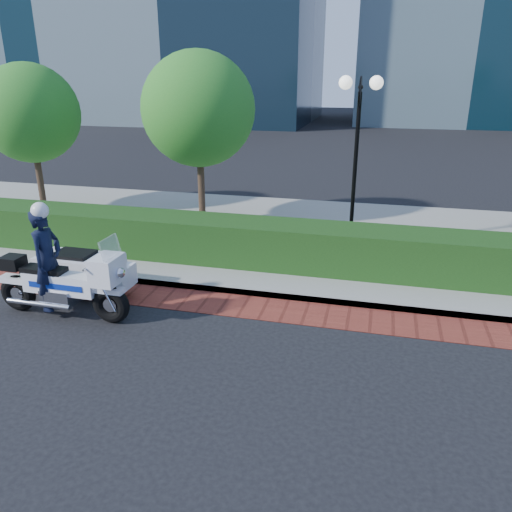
% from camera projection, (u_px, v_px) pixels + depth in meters
% --- Properties ---
extents(ground, '(120.00, 120.00, 0.00)m').
position_uv_depth(ground, '(268.00, 350.00, 8.49)').
color(ground, black).
rests_on(ground, ground).
extents(brick_strip, '(60.00, 1.00, 0.01)m').
position_uv_depth(brick_strip, '(284.00, 311.00, 9.85)').
color(brick_strip, maroon).
rests_on(brick_strip, ground).
extents(sidewalk, '(60.00, 8.00, 0.15)m').
position_uv_depth(sidewalk, '(315.00, 238.00, 13.92)').
color(sidewalk, gray).
rests_on(sidewalk, ground).
extents(hedge_main, '(18.00, 1.20, 1.00)m').
position_uv_depth(hedge_main, '(302.00, 246.00, 11.54)').
color(hedge_main, black).
rests_on(hedge_main, sidewalk).
extents(lamppost, '(1.02, 0.70, 4.21)m').
position_uv_depth(lamppost, '(357.00, 137.00, 11.96)').
color(lamppost, black).
rests_on(lamppost, sidewalk).
extents(tree_a, '(3.00, 3.00, 4.58)m').
position_uv_depth(tree_a, '(30.00, 113.00, 15.32)').
color(tree_a, '#332319').
rests_on(tree_a, sidewalk).
extents(tree_b, '(3.20, 3.20, 4.89)m').
position_uv_depth(tree_b, '(198.00, 110.00, 14.00)').
color(tree_b, '#332319').
rests_on(tree_b, sidewalk).
extents(police_motorcycle, '(2.77, 1.95, 2.25)m').
position_uv_depth(police_motorcycle, '(68.00, 271.00, 9.78)').
color(police_motorcycle, black).
rests_on(police_motorcycle, ground).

